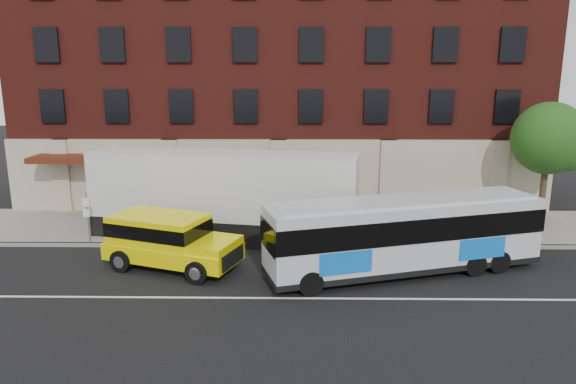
{
  "coord_description": "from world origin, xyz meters",
  "views": [
    {
      "loc": [
        0.93,
        -16.65,
        7.81
      ],
      "look_at": [
        0.61,
        5.5,
        2.69
      ],
      "focal_mm": 32.76,
      "sensor_mm": 36.0,
      "label": 1
    }
  ],
  "objects_px": {
    "street_tree": "(549,141)",
    "sign_pole": "(87,215)",
    "yellow_suv": "(167,238)",
    "shipping_container": "(223,197)",
    "city_bus": "(405,233)"
  },
  "relations": [
    {
      "from": "sign_pole",
      "to": "shipping_container",
      "type": "relative_size",
      "value": 0.2
    },
    {
      "from": "street_tree",
      "to": "sign_pole",
      "type": "bearing_deg",
      "value": -171.39
    },
    {
      "from": "yellow_suv",
      "to": "city_bus",
      "type": "bearing_deg",
      "value": -2.95
    },
    {
      "from": "sign_pole",
      "to": "shipping_container",
      "type": "bearing_deg",
      "value": 9.81
    },
    {
      "from": "sign_pole",
      "to": "shipping_container",
      "type": "distance_m",
      "value": 6.17
    },
    {
      "from": "sign_pole",
      "to": "shipping_container",
      "type": "xyz_separation_m",
      "value": [
        6.05,
        1.05,
        0.6
      ]
    },
    {
      "from": "shipping_container",
      "to": "yellow_suv",
      "type": "bearing_deg",
      "value": -115.7
    },
    {
      "from": "street_tree",
      "to": "yellow_suv",
      "type": "height_order",
      "value": "street_tree"
    },
    {
      "from": "shipping_container",
      "to": "city_bus",
      "type": "bearing_deg",
      "value": -28.89
    },
    {
      "from": "sign_pole",
      "to": "yellow_suv",
      "type": "bearing_deg",
      "value": -32.32
    },
    {
      "from": "street_tree",
      "to": "shipping_container",
      "type": "xyz_separation_m",
      "value": [
        -15.99,
        -2.29,
        -2.36
      ]
    },
    {
      "from": "yellow_suv",
      "to": "sign_pole",
      "type": "bearing_deg",
      "value": 147.68
    },
    {
      "from": "yellow_suv",
      "to": "street_tree",
      "type": "bearing_deg",
      "value": 18.72
    },
    {
      "from": "sign_pole",
      "to": "yellow_suv",
      "type": "xyz_separation_m",
      "value": [
        4.25,
        -2.69,
        -0.21
      ]
    },
    {
      "from": "street_tree",
      "to": "city_bus",
      "type": "relative_size",
      "value": 0.55
    }
  ]
}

